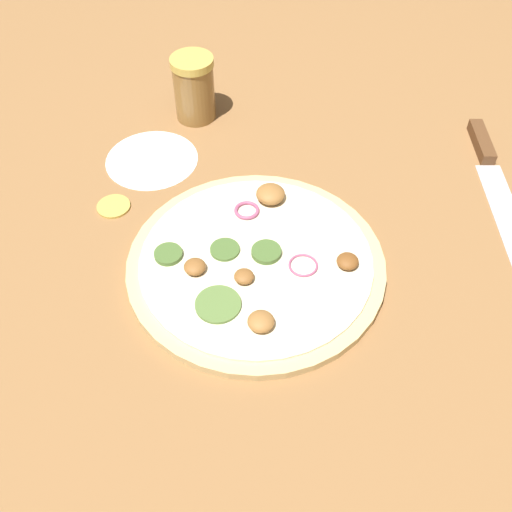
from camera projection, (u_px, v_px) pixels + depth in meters
name	position (u px, v px, depth m)	size (l,w,h in m)	color
ground_plane	(256.00, 267.00, 0.76)	(3.00, 3.00, 0.00)	olive
pizza	(256.00, 263.00, 0.75)	(0.32, 0.32, 0.04)	#D6B77A
knife	(490.00, 168.00, 0.87)	(0.27, 0.19, 0.02)	silver
spice_jar	(194.00, 88.00, 0.93)	(0.07, 0.07, 0.10)	olive
loose_cap	(113.00, 205.00, 0.82)	(0.05, 0.05, 0.01)	gold
flour_patch	(152.00, 159.00, 0.89)	(0.14, 0.14, 0.00)	white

